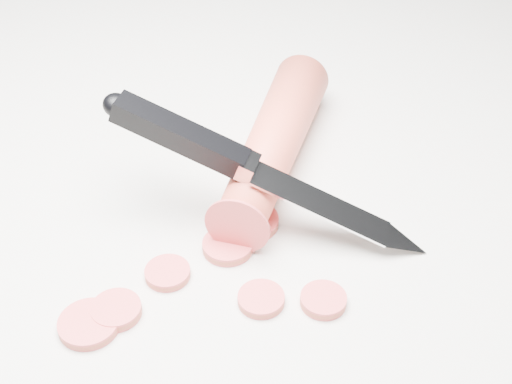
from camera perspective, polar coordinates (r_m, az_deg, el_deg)
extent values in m
plane|color=beige|center=(0.50, -4.79, -2.78)|extent=(2.40, 2.40, 0.00)
cylinder|color=#E24532|center=(0.54, 1.46, 3.97)|extent=(0.11, 0.19, 0.04)
cylinder|color=#D73D40|center=(0.45, -13.23, -10.24)|extent=(0.04, 0.04, 0.01)
cylinder|color=#D73D40|center=(0.47, -7.09, -6.44)|extent=(0.03, 0.03, 0.01)
cylinder|color=#D73D40|center=(0.50, -0.47, -2.34)|extent=(0.04, 0.04, 0.01)
cylinder|color=#D73D40|center=(0.45, 5.41, -8.60)|extent=(0.03, 0.03, 0.01)
cylinder|color=#D73D40|center=(0.48, -2.27, -4.32)|extent=(0.03, 0.03, 0.01)
cylinder|color=#D73D40|center=(0.45, -11.12, -9.26)|extent=(0.03, 0.03, 0.01)
cylinder|color=#D73D40|center=(0.45, 0.41, -8.56)|extent=(0.03, 0.03, 0.01)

